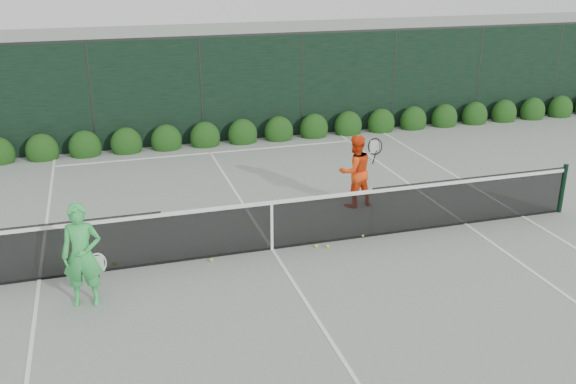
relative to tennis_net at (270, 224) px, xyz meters
name	(u,v)px	position (x,y,z in m)	size (l,w,h in m)	color
ground	(272,249)	(0.02, 0.00, -0.53)	(80.00, 80.00, 0.00)	gray
tennis_net	(270,224)	(0.00, 0.00, 0.00)	(12.90, 0.10, 1.07)	black
player_woman	(82,255)	(-3.30, -1.04, 0.31)	(0.69, 0.51, 1.69)	green
player_man	(355,171)	(2.35, 1.62, 0.27)	(0.92, 0.70, 1.60)	#FF4B15
court_lines	(272,249)	(0.02, 0.00, -0.53)	(11.03, 23.83, 0.01)	white
windscreen_fence	(322,233)	(0.02, -2.71, 0.98)	(32.00, 21.07, 3.06)	black
hedge_row	(205,138)	(0.02, 7.15, -0.30)	(31.66, 0.65, 0.94)	#11390F
tennis_balls	(269,250)	(-0.05, -0.07, -0.50)	(4.77, 0.50, 0.07)	#BEE533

